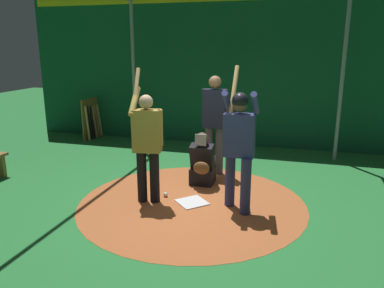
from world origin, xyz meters
name	(u,v)px	position (x,y,z in m)	size (l,w,h in m)	color
ground_plane	(192,203)	(0.00, 0.00, 0.00)	(26.77, 26.77, 0.00)	#287A38
dirt_circle	(192,203)	(0.00, 0.00, 0.00)	(3.52, 3.52, 0.01)	#B76033
home_plate	(192,202)	(0.00, 0.00, 0.01)	(0.42, 0.42, 0.01)	white
batter	(239,140)	(0.03, 0.71, 1.07)	(0.68, 0.49, 2.10)	navy
catcher	(202,164)	(-0.85, -0.05, 0.37)	(0.58, 0.40, 0.94)	black
umpire	(215,119)	(-1.48, 0.01, 1.05)	(0.23, 0.49, 1.85)	#4C4C51
visitor	(147,141)	(0.12, -0.68, 0.98)	(0.55, 0.54, 2.05)	black
back_wall	(236,70)	(-3.83, 0.00, 1.82)	(0.23, 10.77, 3.61)	#145133
cage_frame	(192,46)	(0.00, 0.00, 2.38)	(6.19, 4.70, 3.40)	gray
bat_rack	(95,118)	(-3.58, -3.72, 0.49)	(1.18, 0.19, 1.05)	olive
baseball_0	(248,209)	(0.10, 0.89, 0.04)	(0.07, 0.07, 0.07)	white
baseball_1	(166,194)	(-0.11, -0.48, 0.04)	(0.07, 0.07, 0.07)	white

